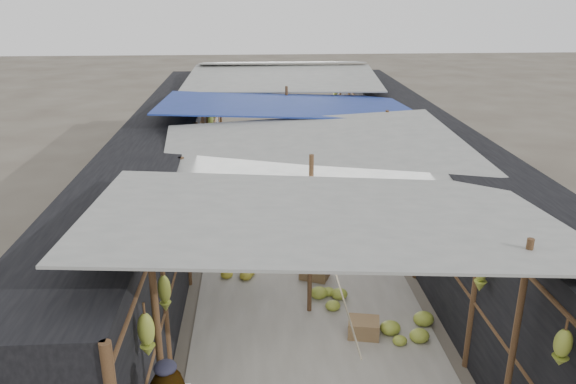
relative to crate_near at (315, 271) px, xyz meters
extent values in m
cube|color=#9E998E|center=(-0.20, 2.43, -0.13)|extent=(3.60, 16.00, 0.02)
cube|color=black|center=(-2.90, 2.43, 1.01)|extent=(1.40, 15.00, 2.30)
cube|color=black|center=(2.50, 2.43, 1.01)|extent=(1.40, 15.00, 2.30)
cube|color=#94754B|center=(0.00, 0.00, 0.00)|extent=(0.59, 0.54, 0.29)
cube|color=#94754B|center=(0.53, -1.80, -0.01)|extent=(0.51, 0.44, 0.27)
cube|color=#94754B|center=(-0.50, 6.29, 0.01)|extent=(0.60, 0.55, 0.31)
cylinder|color=black|center=(0.81, 2.07, -0.06)|extent=(0.56, 0.56, 0.17)
imported|color=#2152A5|center=(-1.27, 2.86, 0.70)|extent=(0.98, 0.87, 1.68)
imported|color=#554F49|center=(1.50, 1.83, 0.33)|extent=(0.42, 0.65, 0.95)
cylinder|color=brown|center=(-2.00, -4.07, 1.16)|extent=(0.07, 0.07, 2.60)
cylinder|color=brown|center=(1.60, -4.07, 1.16)|extent=(0.07, 0.07, 2.60)
cylinder|color=brown|center=(-0.20, -1.07, 1.16)|extent=(0.07, 0.07, 2.60)
cylinder|color=brown|center=(-2.00, 1.93, 1.16)|extent=(0.07, 0.07, 2.60)
cylinder|color=brown|center=(1.60, 1.93, 1.16)|extent=(0.07, 0.07, 2.60)
cylinder|color=brown|center=(-0.20, 4.93, 1.16)|extent=(0.07, 0.07, 2.60)
cylinder|color=brown|center=(-2.00, 7.93, 1.16)|extent=(0.07, 0.07, 2.60)
cylinder|color=brown|center=(1.60, 7.93, 1.16)|extent=(0.07, 0.07, 2.60)
cube|color=gray|center=(-0.20, -3.07, 2.36)|extent=(5.21, 3.19, 0.52)
cube|color=gray|center=(0.00, 0.13, 2.21)|extent=(5.23, 3.73, 0.50)
cube|color=navy|center=(-0.30, 3.43, 2.31)|extent=(5.40, 3.60, 0.41)
cube|color=gray|center=(-0.20, 6.73, 2.41)|extent=(5.37, 3.66, 0.27)
cube|color=gray|center=(-0.10, 9.13, 2.51)|extent=(5.00, 1.99, 0.24)
cylinder|color=brown|center=(-2.20, 2.43, 1.91)|extent=(0.06, 15.00, 0.06)
cylinder|color=brown|center=(1.80, 2.43, 1.91)|extent=(0.06, 15.00, 0.06)
cylinder|color=gray|center=(-0.20, 2.43, 1.91)|extent=(0.02, 15.00, 0.02)
cube|color=#266622|center=(-0.91, -1.36, 1.56)|extent=(0.60, 0.03, 0.70)
cube|color=#193BA7|center=(-0.18, 0.20, 1.58)|extent=(0.55, 0.03, 0.65)
cube|color=maroon|center=(0.76, 0.57, 1.61)|extent=(0.50, 0.03, 0.60)
cube|color=navy|center=(-0.82, 7.18, 1.61)|extent=(0.65, 0.03, 0.60)
cube|color=#1956A7|center=(-0.68, 3.00, 1.61)|extent=(0.70, 0.03, 0.60)
ellipsoid|color=olive|center=(-2.08, -4.19, 1.62)|extent=(0.16, 0.14, 0.48)
ellipsoid|color=olive|center=(-2.08, -3.10, 1.43)|extent=(0.15, 0.13, 0.47)
ellipsoid|color=olive|center=(-2.08, -1.20, 1.43)|extent=(0.20, 0.17, 0.36)
ellipsoid|color=#ACA22C|center=(-2.08, -0.11, 1.50)|extent=(0.14, 0.12, 0.40)
ellipsoid|color=olive|center=(-2.08, 2.06, 1.54)|extent=(0.17, 0.14, 0.39)
ellipsoid|color=olive|center=(-2.08, 3.50, 1.44)|extent=(0.17, 0.15, 0.55)
ellipsoid|color=olive|center=(-2.08, 4.86, 1.60)|extent=(0.15, 0.13, 0.54)
ellipsoid|color=#ACA22C|center=(-2.08, 6.32, 1.55)|extent=(0.15, 0.13, 0.40)
ellipsoid|color=olive|center=(-2.08, 7.39, 1.60)|extent=(0.19, 0.16, 0.56)
ellipsoid|color=#ACA22C|center=(-2.08, 8.85, 1.54)|extent=(0.19, 0.16, 0.53)
ellipsoid|color=olive|center=(1.68, -4.74, 1.69)|extent=(0.16, 0.14, 0.38)
ellipsoid|color=olive|center=(1.68, -2.94, 1.51)|extent=(0.17, 0.15, 0.56)
ellipsoid|color=olive|center=(1.68, -0.95, 1.51)|extent=(0.16, 0.14, 0.58)
ellipsoid|color=#ACA22C|center=(1.68, -0.06, 1.47)|extent=(0.14, 0.12, 0.58)
ellipsoid|color=#ACA22C|center=(1.68, 1.86, 1.34)|extent=(0.18, 0.15, 0.53)
ellipsoid|color=olive|center=(1.68, 3.54, 1.47)|extent=(0.17, 0.14, 0.43)
ellipsoid|color=#ACA22C|center=(1.68, 4.57, 1.41)|extent=(0.14, 0.12, 0.55)
ellipsoid|color=olive|center=(1.68, 6.24, 1.43)|extent=(0.17, 0.14, 0.51)
ellipsoid|color=olive|center=(1.68, 7.50, 1.42)|extent=(0.16, 0.13, 0.53)
ellipsoid|color=olive|center=(1.68, 9.48, 1.47)|extent=(0.18, 0.15, 0.40)
ellipsoid|color=olive|center=(0.27, -0.87, 0.03)|extent=(0.68, 0.58, 0.34)
ellipsoid|color=olive|center=(1.19, -1.82, 0.03)|extent=(0.69, 0.59, 0.34)
ellipsoid|color=olive|center=(-0.59, 2.73, -0.02)|extent=(0.49, 0.42, 0.25)
ellipsoid|color=#ACA22C|center=(1.33, 3.50, -0.02)|extent=(0.48, 0.40, 0.24)
ellipsoid|color=#ACA22C|center=(-1.41, 0.00, -0.02)|extent=(0.48, 0.41, 0.24)
ellipsoid|color=#ACA22C|center=(1.08, 1.34, 0.00)|extent=(0.58, 0.49, 0.29)
camera|label=1|loc=(-1.03, -8.79, 4.71)|focal=35.00mm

